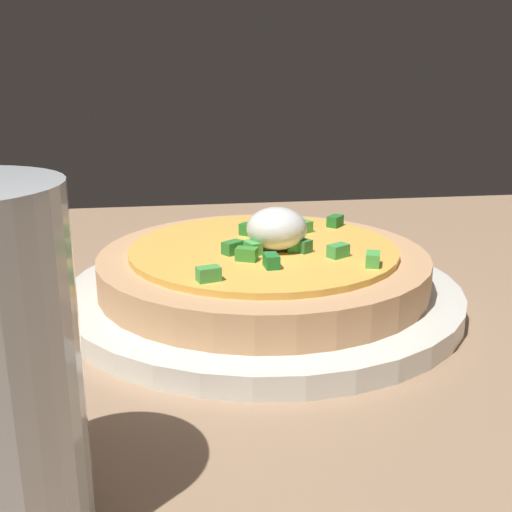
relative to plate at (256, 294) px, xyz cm
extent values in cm
cube|color=tan|center=(6.30, 12.09, -1.99)|extent=(104.45, 87.14, 2.60)
cylinder|color=white|center=(0.00, 0.00, 0.00)|extent=(26.09, 26.09, 1.38)
cylinder|color=tan|center=(0.00, 0.00, 1.80)|extent=(21.66, 21.66, 2.22)
cylinder|color=#F6BB4E|center=(0.00, 0.00, 3.12)|extent=(17.56, 17.56, 0.41)
ellipsoid|color=white|center=(-0.77, 0.61, 4.68)|extent=(3.91, 3.91, 2.72)
cube|color=green|center=(-1.69, 1.21, 3.72)|extent=(0.82, 1.29, 0.80)
cube|color=#248335|center=(0.23, 4.39, 3.72)|extent=(0.87, 1.32, 0.80)
cube|color=#4DB14E|center=(4.06, 6.26, 3.72)|extent=(1.45, 1.12, 0.80)
cube|color=#367B3C|center=(-2.22, 1.45, 3.72)|extent=(1.39, 1.51, 0.80)
cube|color=#50BA4D|center=(-5.79, 4.97, 3.72)|extent=(1.20, 1.48, 0.80)
cube|color=#47AB51|center=(-4.23, 2.95, 3.72)|extent=(1.51, 1.34, 0.80)
cube|color=#298531|center=(0.52, -2.95, 3.72)|extent=(1.50, 1.42, 0.80)
cube|color=green|center=(1.48, 2.83, 3.72)|extent=(1.50, 1.25, 0.80)
cube|color=#52B350|center=(0.96, 1.53, 3.72)|extent=(1.27, 1.50, 0.80)
cube|color=#2A7E31|center=(-6.06, -4.49, 3.72)|extent=(1.44, 1.49, 0.80)
cube|color=#4FB249|center=(-3.40, -3.42, 3.72)|extent=(1.34, 1.51, 0.80)
cube|color=#338537|center=(2.17, 1.30, 3.72)|extent=(1.51, 1.40, 0.80)
camera|label=1|loc=(5.81, 39.40, 14.96)|focal=44.46mm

